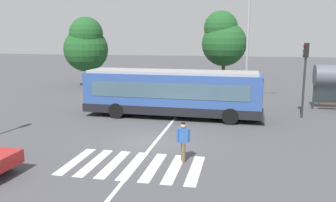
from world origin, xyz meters
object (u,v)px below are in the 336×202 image
background_tree_left (86,45)px  city_transit_bus (172,93)px  twin_arm_street_lamp (248,31)px  parked_car_silver (146,85)px  parked_car_red (177,85)px  parked_car_black (205,86)px  background_tree_right (223,39)px  traffic_light_far_corner (305,68)px  pedestrian_crossing_street (183,139)px

background_tree_left → city_transit_bus: bearing=-46.8°
twin_arm_street_lamp → parked_car_silver: bearing=155.8°
parked_car_silver → parked_car_red: bearing=14.1°
parked_car_silver → background_tree_left: size_ratio=0.62×
parked_car_silver → parked_car_black: same height
background_tree_right → background_tree_left: bearing=-173.9°
parked_car_silver → traffic_light_far_corner: size_ratio=0.93×
pedestrian_crossing_street → background_tree_left: 24.76m
parked_car_silver → background_tree_left: background_tree_left is taller
parked_car_silver → parked_car_black: size_ratio=0.99×
parked_car_red → background_tree_right: background_tree_right is taller
city_transit_bus → parked_car_black: size_ratio=2.57×
background_tree_right → traffic_light_far_corner: bearing=-64.6°
city_transit_bus → pedestrian_crossing_street: size_ratio=6.78×
background_tree_right → twin_arm_street_lamp: bearing=-75.8°
parked_car_silver → background_tree_right: bearing=36.3°
parked_car_red → city_transit_bus: bearing=-81.4°
traffic_light_far_corner → parked_car_red: bearing=140.4°
background_tree_left → traffic_light_far_corner: bearing=-28.5°
twin_arm_street_lamp → background_tree_left: bearing=155.5°
traffic_light_far_corner → background_tree_right: 13.74m
pedestrian_crossing_street → parked_car_black: (-0.90, 17.65, -0.20)m
background_tree_left → parked_car_red: bearing=-15.1°
parked_car_black → background_tree_left: background_tree_left is taller
pedestrian_crossing_street → background_tree_right: size_ratio=0.22×
city_transit_bus → traffic_light_far_corner: bearing=10.2°
pedestrian_crossing_street → parked_car_silver: size_ratio=0.38×
parked_car_red → traffic_light_far_corner: bearing=-39.6°
background_tree_left → background_tree_right: 14.17m
parked_car_red → background_tree_right: 7.15m
parked_car_silver → background_tree_left: 8.89m
city_transit_bus → twin_arm_street_lamp: 7.92m
twin_arm_street_lamp → background_tree_left: size_ratio=1.27×
parked_car_silver → parked_car_black: bearing=7.2°
parked_car_red → traffic_light_far_corner: traffic_light_far_corner is taller
pedestrian_crossing_street → background_tree_left: background_tree_left is taller
city_transit_bus → background_tree_left: background_tree_left is taller
parked_car_red → pedestrian_crossing_street: bearing=-78.8°
city_transit_bus → parked_car_silver: 9.87m
twin_arm_street_lamp → traffic_light_far_corner: bearing=-43.4°
twin_arm_street_lamp → background_tree_right: 9.23m
traffic_light_far_corner → twin_arm_street_lamp: twin_arm_street_lamp is taller
pedestrian_crossing_street → traffic_light_far_corner: size_ratio=0.36×
traffic_light_far_corner → background_tree_left: 22.69m
traffic_light_far_corner → background_tree_right: background_tree_right is taller
city_transit_bus → parked_car_black: (1.17, 9.58, -0.82)m
twin_arm_street_lamp → background_tree_left: (-16.33, 7.44, -1.25)m
city_transit_bus → traffic_light_far_corner: (8.35, 1.50, 1.65)m
traffic_light_far_corner → twin_arm_street_lamp: bearing=136.6°
city_transit_bus → background_tree_right: size_ratio=1.50×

